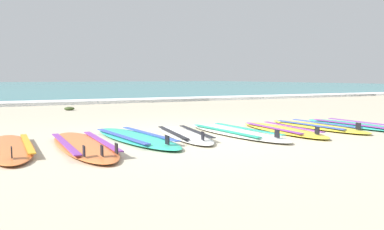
{
  "coord_description": "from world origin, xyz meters",
  "views": [
    {
      "loc": [
        -2.55,
        -5.07,
        0.87
      ],
      "look_at": [
        0.34,
        0.79,
        0.25
      ],
      "focal_mm": 36.96,
      "sensor_mm": 36.0,
      "label": 1
    }
  ],
  "objects": [
    {
      "name": "seaweed_clump_near_shoreline",
      "position": [
        -0.85,
        5.75,
        0.05
      ],
      "size": [
        0.27,
        0.22,
        0.09
      ],
      "primitive_type": "ellipsoid",
      "color": "#384723",
      "rests_on": "ground"
    },
    {
      "name": "surfboard_7",
      "position": [
        3.09,
        -0.16,
        0.04
      ],
      "size": [
        0.61,
        2.19,
        0.18
      ],
      "color": "#2DB793",
      "rests_on": "ground"
    },
    {
      "name": "surfboard_5",
      "position": [
        1.54,
        -0.07,
        0.04
      ],
      "size": [
        0.64,
        2.14,
        0.18
      ],
      "color": "yellow",
      "rests_on": "ground"
    },
    {
      "name": "sea",
      "position": [
        0.0,
        37.83,
        0.05
      ],
      "size": [
        80.0,
        60.0,
        0.1
      ],
      "primitive_type": "cube",
      "color": "teal",
      "rests_on": "ground"
    },
    {
      "name": "surfboard_2",
      "position": [
        -0.84,
        0.18,
        0.04
      ],
      "size": [
        0.86,
        2.4,
        0.18
      ],
      "color": "#2DB793",
      "rests_on": "ground"
    },
    {
      "name": "surfboard_6",
      "position": [
        2.36,
        0.02,
        0.04
      ],
      "size": [
        0.66,
        2.14,
        0.18
      ],
      "color": "yellow",
      "rests_on": "ground"
    },
    {
      "name": "surfboard_4",
      "position": [
        0.71,
        0.03,
        0.04
      ],
      "size": [
        0.76,
        2.39,
        0.18
      ],
      "color": "silver",
      "rests_on": "ground"
    },
    {
      "name": "ground_plane",
      "position": [
        0.0,
        0.0,
        0.0
      ],
      "size": [
        80.0,
        80.0,
        0.0
      ],
      "primitive_type": "plane",
      "color": "#B7AD93"
    },
    {
      "name": "surfboard_3",
      "position": [
        -0.1,
        0.15,
        0.04
      ],
      "size": [
        0.76,
        2.06,
        0.18
      ],
      "color": "white",
      "rests_on": "ground"
    },
    {
      "name": "wave_foam_strip",
      "position": [
        0.0,
        8.42,
        0.06
      ],
      "size": [
        80.0,
        1.18,
        0.11
      ],
      "primitive_type": "cube",
      "color": "white",
      "rests_on": "ground"
    },
    {
      "name": "surfboard_0",
      "position": [
        -2.44,
        0.1,
        0.04
      ],
      "size": [
        0.56,
        2.22,
        0.18
      ],
      "color": "orange",
      "rests_on": "ground"
    },
    {
      "name": "surfboard_1",
      "position": [
        -1.61,
        -0.12,
        0.04
      ],
      "size": [
        0.63,
        2.46,
        0.18
      ],
      "color": "orange",
      "rests_on": "ground"
    }
  ]
}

